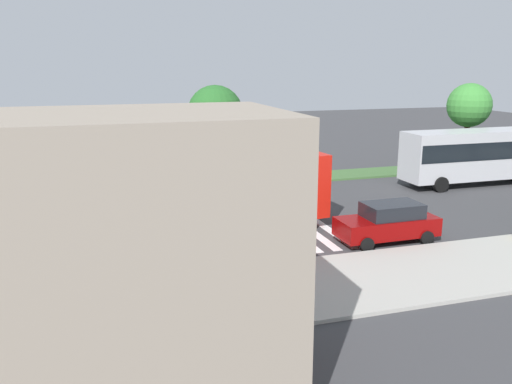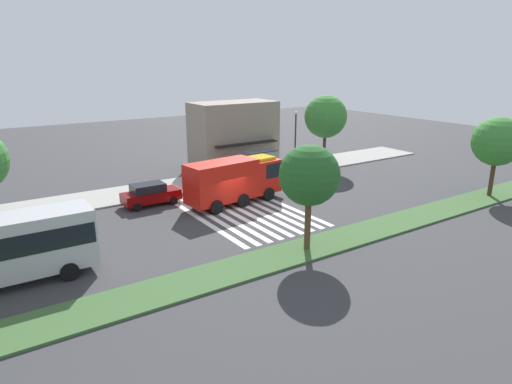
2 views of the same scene
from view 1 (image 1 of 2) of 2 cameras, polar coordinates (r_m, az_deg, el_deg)
ground_plane at (r=28.47m, az=-0.93°, el=-2.75°), size 120.00×120.00×0.00m
sidewalk at (r=20.01m, az=6.94°, el=-9.90°), size 60.00×5.30×0.14m
median_strip at (r=36.32m, az=-4.67°, el=0.92°), size 60.00×3.00×0.14m
crosswalk at (r=28.38m, az=-1.62°, el=-2.80°), size 7.65×12.40×0.01m
fire_truck at (r=25.50m, az=-1.81°, el=0.10°), size 8.81×3.51×3.69m
parked_car_west at (r=25.19m, az=13.97°, el=-3.16°), size 4.66×2.14×1.82m
transit_bus at (r=38.98m, az=22.93°, el=3.91°), size 11.07×2.92×3.69m
bus_stop_shelter at (r=18.82m, az=-16.69°, el=-6.00°), size 3.50×1.40×2.46m
bench_near_shelter at (r=19.69m, az=-4.59°, el=-8.60°), size 1.60×0.50×0.90m
storefront_building at (r=12.56m, az=-18.34°, el=-8.19°), size 9.29×5.45×7.01m
median_tree_far_west at (r=44.65m, az=21.88°, el=8.57°), size 3.37×3.37×6.44m
median_tree_west at (r=35.65m, az=-4.39°, el=8.39°), size 3.68×3.68×6.53m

